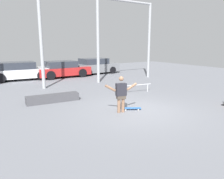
{
  "coord_description": "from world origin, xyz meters",
  "views": [
    {
      "loc": [
        -5.53,
        -6.61,
        2.7
      ],
      "look_at": [
        -0.27,
        1.46,
        0.65
      ],
      "focal_mm": 35.0,
      "sensor_mm": 36.0,
      "label": 1
    }
  ],
  "objects": [
    {
      "name": "ground_plane",
      "position": [
        0.0,
        0.0,
        0.0
      ],
      "size": [
        36.0,
        36.0,
        0.0
      ],
      "primitive_type": "plane",
      "color": "slate"
    },
    {
      "name": "canopy_support_right",
      "position": [
        4.21,
        6.54,
        3.42
      ],
      "size": [
        4.82,
        0.2,
        5.7
      ],
      "color": "#A5A8AD",
      "rests_on": "ground_plane"
    },
    {
      "name": "parked_car_red",
      "position": [
        0.72,
        10.3,
        0.64
      ],
      "size": [
        4.21,
        2.01,
        1.31
      ],
      "rotation": [
        0.0,
        0.0,
        -0.01
      ],
      "color": "red",
      "rests_on": "ground_plane"
    },
    {
      "name": "skateboarder",
      "position": [
        -0.68,
        0.18,
        0.79
      ],
      "size": [
        1.32,
        0.41,
        1.45
      ],
      "rotation": [
        0.0,
        0.0,
        -0.24
      ],
      "color": "#8C664C",
      "rests_on": "ground_plane"
    },
    {
      "name": "skateboard",
      "position": [
        -0.11,
        0.22,
        0.06
      ],
      "size": [
        0.76,
        0.58,
        0.08
      ],
      "rotation": [
        0.0,
        0.0,
        -0.55
      ],
      "color": "#2D66B2",
      "rests_on": "ground_plane"
    },
    {
      "name": "parked_car_grey",
      "position": [
        3.92,
        10.72,
        0.67
      ],
      "size": [
        4.24,
        2.14,
        1.38
      ],
      "rotation": [
        0.0,
        0.0,
        0.06
      ],
      "color": "slate",
      "rests_on": "ground_plane"
    },
    {
      "name": "grind_rail",
      "position": [
        1.96,
        2.61,
        0.35
      ],
      "size": [
        2.07,
        0.38,
        0.46
      ],
      "rotation": [
        0.0,
        0.0,
        -0.15
      ],
      "color": "#B7BABF",
      "rests_on": "ground_plane"
    },
    {
      "name": "grind_box",
      "position": [
        -2.45,
        3.19,
        0.18
      ],
      "size": [
        2.43,
        0.73,
        0.36
      ],
      "primitive_type": "cube",
      "rotation": [
        0.0,
        0.0,
        -0.09
      ],
      "color": "#47474C",
      "rests_on": "ground_plane"
    },
    {
      "name": "parked_car_white",
      "position": [
        -2.47,
        10.77,
        0.66
      ],
      "size": [
        4.59,
        2.31,
        1.34
      ],
      "rotation": [
        0.0,
        0.0,
        -0.09
      ],
      "color": "white",
      "rests_on": "ground_plane"
    }
  ]
}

